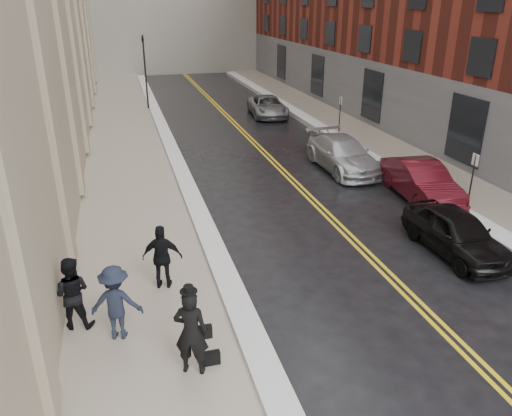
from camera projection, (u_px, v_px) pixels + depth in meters
ground at (385, 396)px, 10.23m from camera, size 160.00×160.00×0.00m
sidewalk_left at (129, 171)px, 23.31m from camera, size 4.00×64.00×0.15m
sidewalk_right at (389, 149)px, 26.61m from camera, size 3.00×64.00×0.15m
lane_stripe_a at (270, 161)px, 25.02m from camera, size 0.12×64.00×0.01m
lane_stripe_b at (275, 160)px, 25.08m from camera, size 0.12×64.00×0.01m
snow_ridge_left at (178, 166)px, 23.85m from camera, size 0.70×60.80×0.26m
snow_ridge_right at (357, 151)px, 26.13m from camera, size 0.85×60.80×0.30m
traffic_signal at (145, 67)px, 35.04m from camera, size 0.18×0.15×5.20m
parking_sign_near at (472, 176)px, 18.73m from camera, size 0.06×0.35×2.23m
parking_sign_far at (340, 111)px, 29.39m from camera, size 0.06×0.35×2.23m
car_black at (456, 232)px, 15.72m from camera, size 1.73×4.21×1.43m
car_maroon at (421, 181)px, 20.00m from camera, size 2.02×4.75×1.52m
car_silver_near at (343, 154)px, 23.46m from camera, size 2.17×5.22×1.51m
car_silver_far at (268, 106)px, 34.21m from camera, size 2.69×5.05×1.35m
pedestrian_main at (191, 332)px, 10.33m from camera, size 0.85×0.71×1.99m
pedestrian_a at (72, 293)px, 11.84m from camera, size 1.03×0.88×1.85m
pedestrian_b at (116, 303)px, 11.46m from camera, size 1.32×0.93×1.85m
pedestrian_c at (162, 257)px, 13.49m from camera, size 1.15×0.69×1.84m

